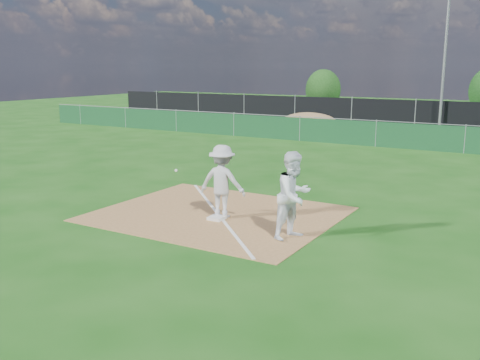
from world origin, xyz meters
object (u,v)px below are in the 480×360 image
object	(u,v)px
runner	(294,195)
play_at_first	(222,182)
light_pole	(444,63)
car_left	(337,108)
tree_left	(323,90)
first_base	(217,218)
car_mid	(398,113)

from	to	relation	value
runner	play_at_first	bearing A→B (deg)	93.87
light_pole	runner	xyz separation A→B (m)	(1.05, -22.48, -3.00)
play_at_first	car_left	xyz separation A→B (m)	(-6.65, 25.97, -0.15)
car_left	tree_left	xyz separation A→B (m)	(-3.70, 6.36, 1.03)
first_base	runner	world-z (taller)	runner
car_left	tree_left	bearing A→B (deg)	41.29
car_mid	car_left	bearing A→B (deg)	64.71
car_mid	play_at_first	bearing A→B (deg)	162.34
runner	car_left	bearing A→B (deg)	36.70
first_base	car_left	size ratio (longest dim) A/B	0.08
runner	first_base	bearing A→B (deg)	100.03
first_base	tree_left	world-z (taller)	tree_left
light_pole	runner	size ratio (longest dim) A/B	4.02
light_pole	tree_left	xyz separation A→B (m)	(-11.57, 10.42, -2.17)
light_pole	first_base	world-z (taller)	light_pole
car_mid	runner	bearing A→B (deg)	167.08
tree_left	first_base	bearing A→B (deg)	-72.39
tree_left	car_left	bearing A→B (deg)	-59.82
play_at_first	car_mid	bearing A→B (deg)	94.97
light_pole	play_at_first	world-z (taller)	light_pole
light_pole	car_mid	size ratio (longest dim) A/B	1.98
light_pole	play_at_first	size ratio (longest dim) A/B	4.13
play_at_first	runner	world-z (taller)	runner
light_pole	play_at_first	bearing A→B (deg)	-93.18
first_base	tree_left	distance (m)	34.23
play_at_first	car_left	bearing A→B (deg)	104.37
car_mid	light_pole	bearing A→B (deg)	-160.73
play_at_first	tree_left	xyz separation A→B (m)	(-10.35, 32.33, 0.87)
car_left	car_mid	size ratio (longest dim) A/B	1.15
car_left	car_mid	bearing A→B (deg)	-81.55
runner	car_mid	bearing A→B (deg)	27.84
first_base	car_mid	bearing A→B (deg)	94.90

